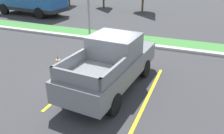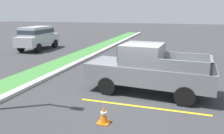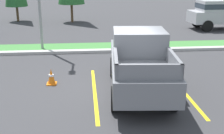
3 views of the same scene
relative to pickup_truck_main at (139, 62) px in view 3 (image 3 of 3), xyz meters
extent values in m
plane|color=#38383A|center=(-0.64, 0.32, -1.04)|extent=(120.00, 120.00, 0.00)
cube|color=yellow|center=(-1.55, -0.05, -1.04)|extent=(0.12, 4.80, 0.01)
cube|color=yellow|center=(1.55, -0.05, -1.04)|extent=(0.12, 4.80, 0.01)
cube|color=#B2B2AD|center=(-0.64, 5.32, -0.97)|extent=(56.00, 0.40, 0.15)
cube|color=#42843D|center=(-0.64, 6.42, -1.01)|extent=(56.00, 1.80, 0.06)
cylinder|color=black|center=(-0.73, 1.56, -0.66)|extent=(0.34, 0.78, 0.76)
cylinder|color=black|center=(0.97, 1.43, -0.66)|extent=(0.34, 0.78, 0.76)
cylinder|color=black|center=(-0.98, -1.53, -0.66)|extent=(0.34, 0.78, 0.76)
cylinder|color=black|center=(0.72, -1.66, -0.66)|extent=(0.34, 0.78, 0.76)
cube|color=slate|center=(0.00, -0.05, -0.16)|extent=(2.32, 5.34, 0.76)
cube|color=slate|center=(0.02, 0.25, 0.64)|extent=(1.88, 1.74, 0.84)
cube|color=#2D3842|center=(0.09, 1.07, 0.69)|extent=(1.62, 0.19, 0.63)
cube|color=slate|center=(-0.97, -1.43, 0.44)|extent=(0.25, 1.90, 0.44)
cube|color=slate|center=(0.73, -1.57, 0.44)|extent=(0.25, 1.90, 0.44)
cube|color=slate|center=(-0.20, -2.39, 0.44)|extent=(1.80, 0.25, 0.44)
cube|color=silver|center=(0.20, 2.49, -0.40)|extent=(1.81, 0.31, 0.28)
cylinder|color=black|center=(6.67, 12.00, -0.64)|extent=(0.81, 0.29, 0.80)
cylinder|color=black|center=(6.75, 10.30, -0.64)|extent=(0.81, 0.29, 0.80)
cube|color=#B2B2B7|center=(8.11, 11.21, -0.12)|extent=(4.67, 2.04, 0.84)
cube|color=#B2B2B7|center=(7.96, 11.20, 0.68)|extent=(3.17, 1.81, 0.76)
cube|color=#2D3842|center=(7.96, 11.20, 0.66)|extent=(3.21, 1.85, 0.36)
cylinder|color=brown|center=(-7.50, 16.33, -0.40)|extent=(0.20, 0.20, 1.27)
cylinder|color=brown|center=(-2.87, 15.48, -0.29)|extent=(0.20, 0.20, 1.51)
cube|color=orange|center=(-3.12, 0.87, -1.02)|extent=(0.36, 0.36, 0.04)
cone|color=orange|center=(-3.12, 0.87, -0.72)|extent=(0.28, 0.28, 0.56)
cylinder|color=white|center=(-3.12, 0.87, -0.69)|extent=(0.19, 0.19, 0.07)
camera|label=1|loc=(3.02, -7.54, 3.55)|focal=36.86mm
camera|label=2|loc=(-9.00, -1.25, 2.34)|focal=35.25mm
camera|label=3|loc=(-1.84, -9.53, 2.91)|focal=47.22mm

